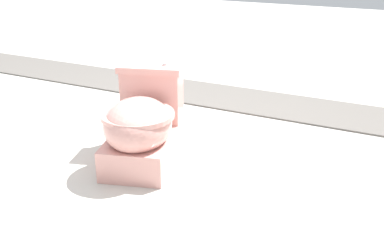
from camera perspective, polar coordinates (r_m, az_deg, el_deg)
The scene contains 3 objects.
ground_plane at distance 2.55m, azimuth -6.67°, elevation -5.53°, with size 14.00×14.00×0.00m, color beige.
gravel_strip at distance 3.45m, azimuth 11.97°, elevation 1.70°, with size 0.56×8.00×0.01m, color #605B56.
toilet at distance 2.49m, azimuth -6.22°, elevation -0.59°, with size 0.71×0.53×0.52m.
Camera 1 is at (1.89, 1.26, 1.17)m, focal length 42.00 mm.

